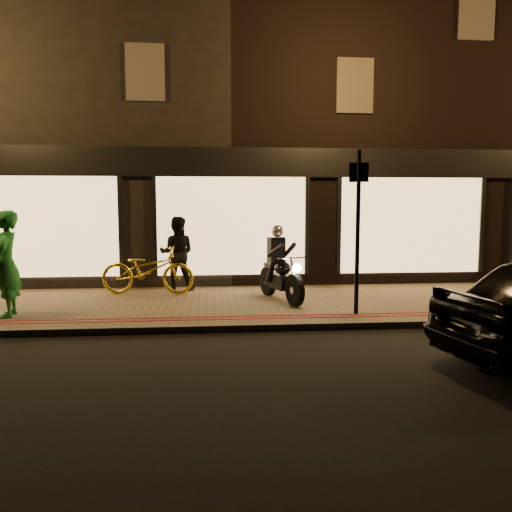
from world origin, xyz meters
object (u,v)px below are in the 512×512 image
(sign_post, at_px, (358,223))
(person_green, at_px, (6,264))
(motorcycle, at_px, (280,271))
(bicycle_gold, at_px, (148,270))

(sign_post, xyz_separation_m, person_green, (-6.34, 0.32, -0.72))
(motorcycle, height_order, bicycle_gold, motorcycle)
(motorcycle, bearing_deg, sign_post, -66.93)
(motorcycle, distance_m, person_green, 5.23)
(sign_post, distance_m, person_green, 6.39)
(motorcycle, xyz_separation_m, person_green, (-5.10, -1.10, 0.34))
(sign_post, distance_m, bicycle_gold, 4.89)
(motorcycle, bearing_deg, bicycle_gold, 143.19)
(motorcycle, distance_m, sign_post, 2.16)
(motorcycle, relative_size, person_green, 0.98)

